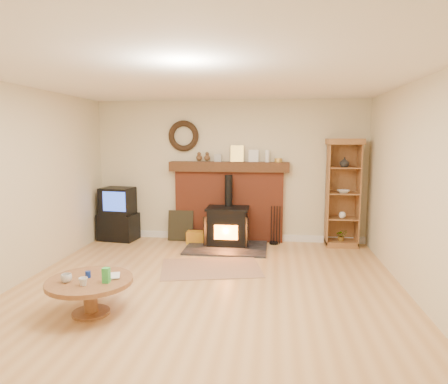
# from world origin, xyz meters

# --- Properties ---
(ground) EXTENTS (5.50, 5.50, 0.00)m
(ground) POSITION_xyz_m (0.00, 0.00, 0.00)
(ground) COLOR tan
(ground) RESTS_ON ground
(room_shell) EXTENTS (5.02, 5.52, 2.61)m
(room_shell) POSITION_xyz_m (-0.02, 0.09, 1.72)
(room_shell) COLOR beige
(room_shell) RESTS_ON ground
(chimney_breast) EXTENTS (2.20, 0.22, 1.78)m
(chimney_breast) POSITION_xyz_m (0.00, 2.67, 0.80)
(chimney_breast) COLOR brown
(chimney_breast) RESTS_ON ground
(wood_stove) EXTENTS (1.40, 1.00, 1.26)m
(wood_stove) POSITION_xyz_m (0.02, 2.27, 0.34)
(wood_stove) COLOR black
(wood_stove) RESTS_ON ground
(area_rug) EXTENTS (1.62, 1.28, 0.01)m
(area_rug) POSITION_xyz_m (-0.08, 1.02, 0.01)
(area_rug) COLOR brown
(area_rug) RESTS_ON ground
(tv_unit) EXTENTS (0.73, 0.55, 0.99)m
(tv_unit) POSITION_xyz_m (-2.08, 2.47, 0.48)
(tv_unit) COLOR black
(tv_unit) RESTS_ON ground
(curio_cabinet) EXTENTS (0.61, 0.44, 1.90)m
(curio_cabinet) POSITION_xyz_m (2.03, 2.55, 0.95)
(curio_cabinet) COLOR brown
(curio_cabinet) RESTS_ON ground
(firelog_box) EXTENTS (0.36, 0.23, 0.22)m
(firelog_box) POSITION_xyz_m (-0.57, 2.40, 0.11)
(firelog_box) COLOR yellow
(firelog_box) RESTS_ON ground
(leaning_painting) EXTENTS (0.47, 0.13, 0.57)m
(leaning_painting) POSITION_xyz_m (-0.90, 2.55, 0.28)
(leaning_painting) COLOR black
(leaning_painting) RESTS_ON ground
(fire_tools) EXTENTS (0.19, 0.16, 0.70)m
(fire_tools) POSITION_xyz_m (0.85, 2.50, 0.16)
(fire_tools) COLOR black
(fire_tools) RESTS_ON ground
(coffee_table) EXTENTS (0.92, 0.92, 0.55)m
(coffee_table) POSITION_xyz_m (-1.14, -0.68, 0.32)
(coffee_table) COLOR brown
(coffee_table) RESTS_ON ground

